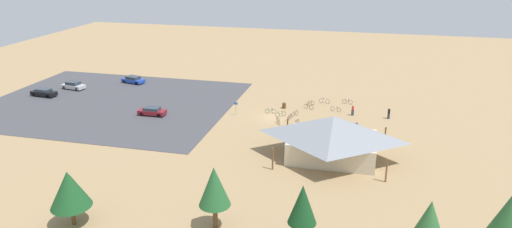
{
  "coord_description": "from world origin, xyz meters",
  "views": [
    {
      "loc": [
        -13.33,
        65.51,
        24.54
      ],
      "look_at": [
        2.06,
        2.55,
        1.2
      ],
      "focal_mm": 32.52,
      "sensor_mm": 36.0,
      "label": 1
    }
  ],
  "objects": [
    {
      "name": "car_maroon_front_row",
      "position": [
        18.32,
        3.76,
        0.7
      ],
      "size": [
        4.25,
        1.83,
        1.29
      ],
      "color": "maroon",
      "rests_on": "parking_lot_asphalt"
    },
    {
      "name": "parking_lot_asphalt",
      "position": [
        27.88,
        -0.46,
        0.03
      ],
      "size": [
        40.57,
        33.06,
        0.05
      ],
      "primitive_type": "cube",
      "color": "#424247",
      "rests_on": "ground"
    },
    {
      "name": "car_black_near_entry",
      "position": [
        40.99,
        -0.7,
        0.74
      ],
      "size": [
        4.64,
        2.18,
        1.37
      ],
      "color": "black",
      "rests_on": "parking_lot_asphalt"
    },
    {
      "name": "bicycle_black_near_sign",
      "position": [
        -2.65,
        0.64,
        0.36
      ],
      "size": [
        0.53,
        1.66,
        0.75
      ],
      "color": "black",
      "rests_on": "ground"
    },
    {
      "name": "bicycle_red_near_porch",
      "position": [
        -3.21,
        -1.18,
        0.4
      ],
      "size": [
        0.78,
        1.57,
        0.91
      ],
      "color": "black",
      "rests_on": "ground"
    },
    {
      "name": "visitor_crossing_yard",
      "position": [
        -17.22,
        -3.46,
        0.92
      ],
      "size": [
        0.36,
        0.39,
        1.76
      ],
      "color": "#2D3347",
      "rests_on": "ground"
    },
    {
      "name": "bicycle_yellow_yard_center",
      "position": [
        -4.81,
        -5.06,
        0.39
      ],
      "size": [
        1.65,
        0.62,
        0.85
      ],
      "color": "black",
      "rests_on": "ground"
    },
    {
      "name": "bicycle_black_trailside",
      "position": [
        -4.87,
        -6.83,
        0.38
      ],
      "size": [
        1.2,
        1.25,
        0.86
      ],
      "color": "black",
      "rests_on": "ground"
    },
    {
      "name": "bicycle_purple_lone_east",
      "position": [
        -4.11,
        2.5,
        0.38
      ],
      "size": [
        0.57,
        1.69,
        0.88
      ],
      "color": "black",
      "rests_on": "ground"
    },
    {
      "name": "bicycle_white_lone_west",
      "position": [
        -6.98,
        -8.55,
        0.4
      ],
      "size": [
        1.82,
        0.48,
        0.88
      ],
      "color": "black",
      "rests_on": "ground"
    },
    {
      "name": "bike_pavilion",
      "position": [
        -10.01,
        12.62,
        3.09
      ],
      "size": [
        13.22,
        10.22,
        5.44
      ],
      "color": "beige",
      "rests_on": "ground"
    },
    {
      "name": "pine_west",
      "position": [
        -18.9,
        33.11,
        4.84
      ],
      "size": [
        2.93,
        2.93,
        6.81
      ],
      "color": "brown",
      "rests_on": "ground"
    },
    {
      "name": "visitor_by_pavilion",
      "position": [
        -11.83,
        -3.65,
        0.9
      ],
      "size": [
        0.4,
        0.36,
        1.71
      ],
      "color": "#2D3347",
      "rests_on": "ground"
    },
    {
      "name": "car_silver_aisle_side",
      "position": [
        38.56,
        -5.75,
        0.75
      ],
      "size": [
        4.43,
        2.44,
        1.42
      ],
      "color": "#BCBCC1",
      "rests_on": "parking_lot_asphalt"
    },
    {
      "name": "bicycle_teal_mid_cluster",
      "position": [
        0.72,
        -1.59,
        0.37
      ],
      "size": [
        1.69,
        0.49,
        0.85
      ],
      "color": "black",
      "rests_on": "ground"
    },
    {
      "name": "trash_bin",
      "position": [
        -0.91,
        -4.44,
        0.45
      ],
      "size": [
        0.6,
        0.6,
        0.9
      ],
      "primitive_type": "cylinder",
      "color": "brown",
      "rests_on": "ground"
    },
    {
      "name": "pine_far_east",
      "position": [
        12.24,
        33.07,
        3.68
      ],
      "size": [
        3.76,
        3.76,
        5.48
      ],
      "color": "brown",
      "rests_on": "ground"
    },
    {
      "name": "pine_center",
      "position": [
        -25.06,
        31.08,
        5.03
      ],
      "size": [
        3.86,
        3.86,
        7.54
      ],
      "color": "brown",
      "rests_on": "ground"
    },
    {
      "name": "bicycle_silver_yard_right",
      "position": [
        -9.13,
        -4.91,
        0.36
      ],
      "size": [
        1.69,
        0.68,
        0.81
      ],
      "color": "black",
      "rests_on": "ground"
    },
    {
      "name": "lot_sign",
      "position": [
        5.78,
        0.5,
        1.41
      ],
      "size": [
        0.56,
        0.08,
        2.2
      ],
      "color": "#99999E",
      "rests_on": "ground"
    },
    {
      "name": "visitor_at_bikes",
      "position": [
        -12.71,
        3.82,
        0.94
      ],
      "size": [
        0.4,
        0.39,
        1.79
      ],
      "color": "#2D3347",
      "rests_on": "ground"
    },
    {
      "name": "pine_east",
      "position": [
        -8.96,
        30.79,
        3.76
      ],
      "size": [
        2.53,
        2.53,
        5.61
      ],
      "color": "brown",
      "rests_on": "ground"
    },
    {
      "name": "bicycle_orange_front_row",
      "position": [
        -1.32,
        2.57,
        0.4
      ],
      "size": [
        0.84,
        1.56,
        0.86
      ],
      "color": "black",
      "rests_on": "ground"
    },
    {
      "name": "ground",
      "position": [
        0.0,
        0.0,
        0.0
      ],
      "size": [
        160.0,
        160.0,
        0.0
      ],
      "primitive_type": "plane",
      "color": "#9E7F56",
      "rests_on": "ground"
    },
    {
      "name": "bicycle_green_back_row",
      "position": [
        -1.1,
        -0.5,
        0.38
      ],
      "size": [
        1.45,
        1.12,
        0.86
      ],
      "color": "black",
      "rests_on": "ground"
    },
    {
      "name": "car_blue_back_corner",
      "position": [
        29.86,
        -12.04,
        0.72
      ],
      "size": [
        4.72,
        2.86,
        1.34
      ],
      "color": "#1E42B2",
      "rests_on": "parking_lot_asphalt"
    },
    {
      "name": "pine_midwest",
      "position": [
        -0.89,
        30.44,
        4.24
      ],
      "size": [
        2.93,
        2.93,
        6.18
      ],
      "color": "brown",
      "rests_on": "ground"
    },
    {
      "name": "bicycle_blue_yard_front",
      "position": [
        -10.73,
        -9.14,
        0.39
      ],
      "size": [
        1.72,
        0.56,
        0.88
      ],
      "color": "black",
      "rests_on": "ground"
    }
  ]
}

